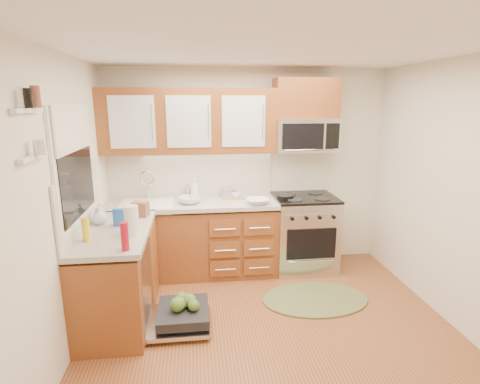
{
  "coord_description": "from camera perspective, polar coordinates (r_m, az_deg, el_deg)",
  "views": [
    {
      "loc": [
        -0.67,
        -2.93,
        2.11
      ],
      "look_at": [
        -0.21,
        0.85,
        1.18
      ],
      "focal_mm": 28.0,
      "sensor_mm": 36.0,
      "label": 1
    }
  ],
  "objects": [
    {
      "name": "floor",
      "position": [
        3.68,
        5.19,
        -21.32
      ],
      "size": [
        3.5,
        3.5,
        0.0
      ],
      "primitive_type": "plane",
      "color": "brown",
      "rests_on": "ground"
    },
    {
      "name": "ceiling",
      "position": [
        3.03,
        6.28,
        21.07
      ],
      "size": [
        3.5,
        3.5,
        0.0
      ],
      "primitive_type": "plane",
      "rotation": [
        3.14,
        0.0,
        0.0
      ],
      "color": "white",
      "rests_on": "ground"
    },
    {
      "name": "wall_back",
      "position": [
        4.81,
        1.17,
        3.47
      ],
      "size": [
        3.5,
        0.04,
        2.5
      ],
      "primitive_type": "cube",
      "color": "silver",
      "rests_on": "ground"
    },
    {
      "name": "wall_front",
      "position": [
        1.61,
        20.08,
        -19.51
      ],
      "size": [
        3.5,
        0.04,
        2.5
      ],
      "primitive_type": "cube",
      "color": "silver",
      "rests_on": "ground"
    },
    {
      "name": "wall_left",
      "position": [
        3.24,
        -26.15,
        -3.07
      ],
      "size": [
        0.04,
        3.5,
        2.5
      ],
      "primitive_type": "cube",
      "color": "silver",
      "rests_on": "ground"
    },
    {
      "name": "wall_right",
      "position": [
        3.9,
        31.67,
        -1.07
      ],
      "size": [
        0.04,
        3.5,
        2.5
      ],
      "primitive_type": "cube",
      "color": "silver",
      "rests_on": "ground"
    },
    {
      "name": "base_cabinet_back",
      "position": [
        4.7,
        -7.22,
        -7.36
      ],
      "size": [
        2.05,
        0.6,
        0.85
      ],
      "primitive_type": "cube",
      "color": "brown",
      "rests_on": "ground"
    },
    {
      "name": "base_cabinet_left",
      "position": [
        3.93,
        -18.13,
        -12.38
      ],
      "size": [
        0.6,
        1.25,
        0.85
      ],
      "primitive_type": "cube",
      "color": "brown",
      "rests_on": "ground"
    },
    {
      "name": "countertop_back",
      "position": [
        4.54,
        -7.4,
        -1.8
      ],
      "size": [
        2.07,
        0.64,
        0.05
      ],
      "primitive_type": "cube",
      "color": "#AEA89F",
      "rests_on": "base_cabinet_back"
    },
    {
      "name": "countertop_left",
      "position": [
        3.75,
        -18.52,
        -5.83
      ],
      "size": [
        0.64,
        1.27,
        0.05
      ],
      "primitive_type": "cube",
      "color": "#AEA89F",
      "rests_on": "base_cabinet_left"
    },
    {
      "name": "backsplash_back",
      "position": [
        4.76,
        -7.5,
        2.75
      ],
      "size": [
        2.05,
        0.02,
        0.57
      ],
      "primitive_type": "cube",
      "color": "beige",
      "rests_on": "ground"
    },
    {
      "name": "backsplash_left",
      "position": [
        3.73,
        -23.32,
        -1.35
      ],
      "size": [
        0.02,
        1.25,
        0.57
      ],
      "primitive_type": "cube",
      "color": "beige",
      "rests_on": "ground"
    },
    {
      "name": "upper_cabinets",
      "position": [
        4.52,
        -7.78,
        10.67
      ],
      "size": [
        2.05,
        0.35,
        0.75
      ],
      "primitive_type": null,
      "color": "brown",
      "rests_on": "ground"
    },
    {
      "name": "cabinet_over_mw",
      "position": [
        4.71,
        10.01,
        13.88
      ],
      "size": [
        0.76,
        0.35,
        0.47
      ],
      "primitive_type": "cube",
      "color": "brown",
      "rests_on": "ground"
    },
    {
      "name": "range",
      "position": [
        4.85,
        9.68,
        -6.12
      ],
      "size": [
        0.76,
        0.64,
        0.95
      ],
      "primitive_type": null,
      "color": "silver",
      "rests_on": "ground"
    },
    {
      "name": "microwave",
      "position": [
        4.7,
        9.87,
        8.57
      ],
      "size": [
        0.76,
        0.38,
        0.4
      ],
      "primitive_type": null,
      "color": "silver",
      "rests_on": "ground"
    },
    {
      "name": "sink",
      "position": [
        4.58,
        -13.94,
        -3.25
      ],
      "size": [
        0.62,
        0.5,
        0.26
      ],
      "primitive_type": null,
      "color": "white",
      "rests_on": "ground"
    },
    {
      "name": "dishwasher",
      "position": [
        3.81,
        -9.22,
        -18.24
      ],
      "size": [
        0.7,
        0.6,
        0.2
      ],
      "primitive_type": null,
      "color": "silver",
      "rests_on": "ground"
    },
    {
      "name": "window",
      "position": [
        3.64,
        -23.93,
        3.73
      ],
      "size": [
        0.03,
        1.05,
        1.05
      ],
      "primitive_type": null,
      "color": "white",
      "rests_on": "ground"
    },
    {
      "name": "window_blind",
      "position": [
        3.6,
        -24.06,
        8.92
      ],
      "size": [
        0.02,
        0.96,
        0.4
      ],
      "primitive_type": "cube",
      "color": "white",
      "rests_on": "ground"
    },
    {
      "name": "shelf_upper",
      "position": [
        2.79,
        -29.64,
        10.76
      ],
      "size": [
        0.04,
        0.4,
        0.03
      ],
      "primitive_type": "cube",
      "color": "white",
      "rests_on": "ground"
    },
    {
      "name": "shelf_lower",
      "position": [
        2.81,
        -28.91,
        4.69
      ],
      "size": [
        0.04,
        0.4,
        0.03
      ],
      "primitive_type": "cube",
      "color": "white",
      "rests_on": "ground"
    },
    {
      "name": "rug",
      "position": [
        4.31,
        11.38,
        -15.69
      ],
      "size": [
        1.19,
        0.8,
        0.02
      ],
      "primitive_type": null,
      "rotation": [
        0.0,
        0.0,
        0.05
      ],
      "color": "olive",
      "rests_on": "ground"
    },
    {
      "name": "skillet",
      "position": [
        4.6,
        6.84,
        -0.67
      ],
      "size": [
        0.29,
        0.29,
        0.04
      ],
      "primitive_type": "cylinder",
      "rotation": [
        0.0,
        0.0,
        0.37
      ],
      "color": "black",
      "rests_on": "range"
    },
    {
      "name": "stock_pot",
      "position": [
        4.68,
        -1.82,
        -0.19
      ],
      "size": [
        0.25,
        0.25,
        0.11
      ],
      "primitive_type": "cylinder",
      "rotation": [
        0.0,
        0.0,
        -0.43
      ],
      "color": "silver",
      "rests_on": "countertop_back"
    },
    {
      "name": "cutting_board",
      "position": [
        4.65,
        -0.94,
        -0.86
      ],
      "size": [
        0.26,
        0.17,
        0.02
      ],
      "primitive_type": "cube",
      "rotation": [
        0.0,
        0.0,
        -0.05
      ],
      "color": "tan",
      "rests_on": "countertop_back"
    },
    {
      "name": "canister",
      "position": [
        4.72,
        -7.69,
        0.03
      ],
      "size": [
        0.12,
        0.12,
        0.15
      ],
      "primitive_type": "cylinder",
      "rotation": [
        0.0,
        0.0,
        -0.37
      ],
      "color": "silver",
      "rests_on": "countertop_back"
    },
    {
      "name": "paper_towel_roll",
      "position": [
        3.51,
        -16.17,
        -4.18
      ],
      "size": [
        0.14,
        0.14,
        0.27
      ],
      "primitive_type": "cylinder",
      "rotation": [
        0.0,
        0.0,
        0.09
      ],
      "color": "white",
      "rests_on": "countertop_left"
    },
    {
      "name": "mustard_bottle",
      "position": [
        3.5,
        -22.42,
        -5.33
      ],
      "size": [
        0.08,
        0.08,
        0.21
      ],
      "primitive_type": "cylinder",
      "rotation": [
        0.0,
        0.0,
        -0.33
      ],
      "color": "yellow",
      "rests_on": "countertop_left"
    },
    {
      "name": "red_bottle",
      "position": [
        3.18,
        -17.16,
        -6.5
      ],
      "size": [
        0.08,
        0.08,
        0.24
      ],
      "primitive_type": "cylinder",
      "rotation": [
        0.0,
        0.0,
        0.36
      ],
      "color": "#AD0E20",
      "rests_on": "countertop_left"
    },
    {
      "name": "wooden_box",
      "position": [
        4.06,
        -14.91,
        -2.53
      ],
      "size": [
        0.18,
        0.15,
        0.16
      ],
      "primitive_type": "cube",
      "rotation": [
        0.0,
        0.0,
        -0.28
      ],
      "color": "brown",
      "rests_on": "countertop_left"
    },
    {
      "name": "blue_carton",
      "position": [
        3.81,
        -17.91,
        -3.67
      ],
      "size": [
        0.12,
        0.08,
        0.17
      ],
      "primitive_type": "cube",
      "rotation": [
        0.0,
        0.0,
        -0.15
      ],
      "color": "blue",
      "rests_on": "countertop_left"
    },
    {
      "name": "bowl_a",
      "position": [
        4.4,
        2.75,
        -1.43
      ],
      "size": [
        0.3,
        0.3,
        0.06
      ],
      "primitive_type": "imported",
      "rotation": [
        0.0,
        0.0,
        0.16
      ],
      "color": "#999999",
      "rests_on": "countertop_back"
    },
    {
      "name": "bowl_b",
      "position": [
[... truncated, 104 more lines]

